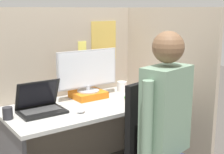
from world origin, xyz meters
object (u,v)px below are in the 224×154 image
laptop (41,106)px  carrot_toy (130,99)px  stapler (136,89)px  person (169,121)px  monitor (88,71)px  paper_box (88,94)px  pen_cup (8,113)px  office_chair (156,152)px  coffee_mug (122,86)px

laptop → carrot_toy: (0.74, -0.18, -0.03)m
stapler → person: person is taller
monitor → paper_box: bearing=-90.0°
pen_cup → stapler: bearing=3.0°
laptop → office_chair: 0.94m
carrot_toy → monitor: bearing=125.5°
monitor → person: (0.03, -0.98, -0.18)m
carrot_toy → office_chair: (-0.17, -0.51, -0.25)m
carrot_toy → coffee_mug: bearing=64.7°
paper_box → monitor: size_ratio=0.48×
stapler → coffee_mug: 0.14m
monitor → pen_cup: bearing=-168.7°
laptop → stapler: size_ratio=2.03×
paper_box → stapler: (0.49, -0.09, -0.00)m
stapler → coffee_mug: bearing=137.9°
paper_box → monitor: (-0.00, 0.00, 0.22)m
paper_box → laptop: laptop is taller
monitor → person: 1.00m
coffee_mug → person: bearing=-109.6°
monitor → office_chair: (0.07, -0.84, -0.47)m
laptop → pen_cup: size_ratio=3.82×
laptop → office_chair: (0.58, -0.69, -0.27)m
office_chair → person: size_ratio=0.73×
paper_box → person: 0.98m
office_chair → person: bearing=-102.0°
person → paper_box: bearing=92.0°
paper_box → person: bearing=-88.0°
person → coffee_mug: size_ratio=14.46×
office_chair → pen_cup: size_ratio=11.14×
monitor → person: person is taller
office_chair → paper_box: bearing=94.5°
person → coffee_mug: bearing=70.4°
pen_cup → laptop: bearing=1.9°
person → carrot_toy: bearing=73.4°
stapler → coffee_mug: coffee_mug is taller
monitor → coffee_mug: (0.39, 0.00, -0.20)m
office_chair → coffee_mug: (0.32, 0.84, 0.27)m
monitor → pen_cup: 0.81m
monitor → office_chair: size_ratio=0.59×
laptop → coffee_mug: 0.91m
carrot_toy → office_chair: bearing=-107.9°
monitor → stapler: monitor is taller
monitor → coffee_mug: size_ratio=6.19×
paper_box → laptop: bearing=-164.5°
carrot_toy → pen_cup: pen_cup is taller
coffee_mug → pen_cup: 1.17m
paper_box → office_chair: 0.87m
laptop → paper_box: bearing=15.5°
carrot_toy → coffee_mug: coffee_mug is taller
person → pen_cup: (-0.80, 0.83, -0.02)m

